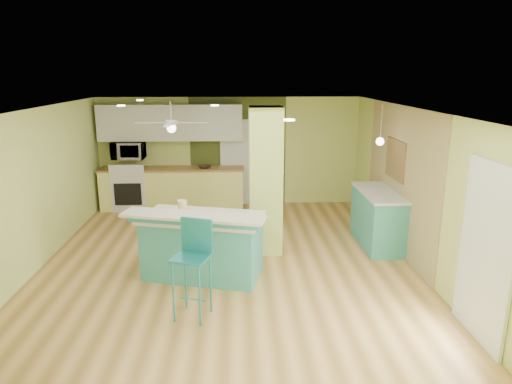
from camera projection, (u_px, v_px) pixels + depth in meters
floor at (228, 263)px, 7.53m from camera, size 6.00×7.00×0.01m
ceiling at (225, 109)px, 6.89m from camera, size 6.00×7.00×0.01m
wall_back at (229, 152)px, 10.59m from camera, size 6.00×0.01×2.50m
wall_front at (219, 293)px, 3.82m from camera, size 6.00×0.01×2.50m
wall_left at (33, 191)px, 7.08m from camera, size 0.01×7.00×2.50m
wall_right at (413, 187)px, 7.34m from camera, size 0.01×7.00×2.50m
wood_panel at (399, 179)px, 7.91m from camera, size 0.02×3.40×2.50m
olive_accent at (238, 152)px, 10.59m from camera, size 2.20×0.02×2.50m
interior_door at (238, 163)px, 10.62m from camera, size 0.82×0.05×2.00m
french_door at (485, 254)px, 5.16m from camera, size 0.04×1.08×2.10m
column at (266, 181)px, 7.72m from camera, size 0.55×0.55×2.50m
kitchen_run at (173, 188)px, 10.44m from camera, size 3.25×0.63×0.94m
stove at (131, 189)px, 10.39m from camera, size 0.76×0.66×1.08m
upper_cabinets at (171, 123)px, 10.18m from camera, size 3.20×0.34×0.80m
microwave at (128, 150)px, 10.18m from camera, size 0.70×0.48×0.39m
ceiling_fan at (171, 123)px, 8.88m from camera, size 1.41×1.41×0.61m
pendant_lamp at (380, 141)px, 7.88m from camera, size 0.14×0.14×0.69m
wall_decor at (395, 160)px, 8.03m from camera, size 0.03×0.90×0.70m
peninsula at (202, 244)px, 6.92m from camera, size 2.14×1.53×1.10m
bar_stool at (194, 253)px, 5.72m from camera, size 0.53×0.53×1.27m
side_counter at (378, 218)px, 8.21m from camera, size 0.66×1.55×0.99m
fruit_bowl at (205, 167)px, 10.28m from camera, size 0.36×0.36×0.07m
canister at (182, 206)px, 6.98m from camera, size 0.14×0.14×0.19m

